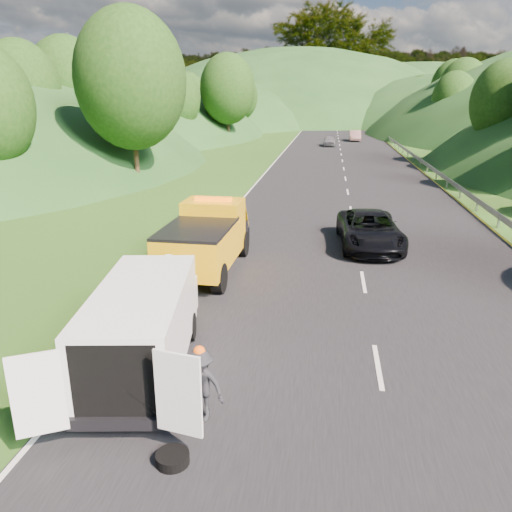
% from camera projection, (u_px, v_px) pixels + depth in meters
% --- Properties ---
extents(ground, '(320.00, 320.00, 0.00)m').
position_uv_depth(ground, '(268.00, 325.00, 14.67)').
color(ground, '#38661E').
rests_on(ground, ground).
extents(road_surface, '(14.00, 200.00, 0.02)m').
position_uv_depth(road_surface, '(342.00, 161.00, 51.96)').
color(road_surface, black).
rests_on(road_surface, ground).
extents(guardrail, '(0.06, 140.00, 1.52)m').
position_uv_depth(guardrail, '(399.00, 150.00, 62.76)').
color(guardrail, gray).
rests_on(guardrail, ground).
extents(tree_line_left, '(14.00, 140.00, 14.00)m').
position_uv_depth(tree_line_left, '(189.00, 142.00, 73.80)').
color(tree_line_left, '#2D5218').
rests_on(tree_line_left, ground).
extents(tree_line_right, '(14.00, 140.00, 14.00)m').
position_uv_depth(tree_line_right, '(487.00, 146.00, 68.11)').
color(tree_line_right, '#2D5218').
rests_on(tree_line_right, ground).
extents(hills_backdrop, '(201.00, 288.60, 44.00)m').
position_uv_depth(hills_backdrop, '(348.00, 120.00, 140.76)').
color(hills_backdrop, '#2D5B23').
rests_on(hills_backdrop, ground).
extents(tow_truck, '(2.49, 6.24, 2.66)m').
position_uv_depth(tow_truck, '(206.00, 238.00, 18.86)').
color(tow_truck, black).
rests_on(tow_truck, ground).
extents(white_van, '(3.56, 6.52, 2.20)m').
position_uv_depth(white_van, '(144.00, 323.00, 11.88)').
color(white_van, black).
rests_on(white_van, ground).
extents(woman, '(0.49, 0.67, 1.83)m').
position_uv_depth(woman, '(173.00, 310.00, 15.68)').
color(woman, silver).
rests_on(woman, ground).
extents(child, '(0.58, 0.58, 0.95)m').
position_uv_depth(child, '(167.00, 342.00, 13.63)').
color(child, tan).
rests_on(child, ground).
extents(worker, '(1.13, 0.79, 1.59)m').
position_uv_depth(worker, '(202.00, 419.00, 10.37)').
color(worker, black).
rests_on(worker, ground).
extents(suitcase, '(0.36, 0.23, 0.56)m').
position_uv_depth(suitcase, '(124.00, 313.00, 14.79)').
color(suitcase, '#545540').
rests_on(suitcase, ground).
extents(spare_tire, '(0.62, 0.62, 0.20)m').
position_uv_depth(spare_tire, '(173.00, 464.00, 9.12)').
color(spare_tire, black).
rests_on(spare_tire, ground).
extents(passing_suv, '(2.91, 5.72, 1.55)m').
position_uv_depth(passing_suv, '(369.00, 247.00, 22.24)').
color(passing_suv, black).
rests_on(passing_suv, ground).
extents(dist_car_a, '(1.61, 4.00, 1.36)m').
position_uv_depth(dist_car_a, '(329.00, 146.00, 67.42)').
color(dist_car_a, '#535459').
rests_on(dist_car_a, ground).
extents(dist_car_b, '(1.63, 4.68, 1.54)m').
position_uv_depth(dist_car_b, '(355.00, 141.00, 75.40)').
color(dist_car_b, '#7D5853').
rests_on(dist_car_b, ground).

